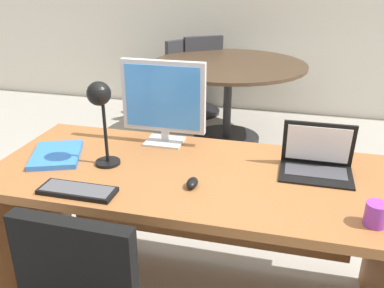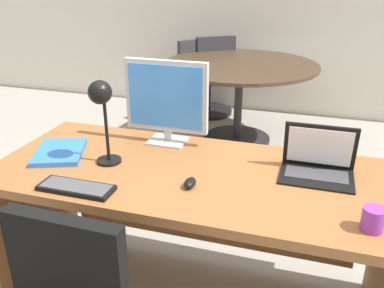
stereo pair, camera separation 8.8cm
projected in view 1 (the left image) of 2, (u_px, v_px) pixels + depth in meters
The scene contains 12 objects.
ground at pixel (234, 172), 3.60m from camera, with size 12.00×12.00×0.00m, color gray.
desk at pixel (192, 202), 2.08m from camera, with size 1.88×0.83×0.76m.
monitor at pixel (163, 99), 2.18m from camera, with size 0.45×0.16×0.45m.
laptop at pixel (317, 157), 1.95m from camera, with size 0.33×0.24×0.23m.
keyboard at pixel (77, 191), 1.77m from camera, with size 0.33×0.12×0.02m.
mouse at pixel (192, 183), 1.81m from camera, with size 0.05×0.09×0.04m.
desk_lamp at pixel (100, 105), 1.89m from camera, with size 0.12×0.14×0.42m.
book at pixel (56, 155), 2.10m from camera, with size 0.33×0.37×0.03m.
coffee_mug at pixel (377, 214), 1.54m from camera, with size 0.11×0.08×0.09m.
meeting_table at pixel (228, 82), 4.03m from camera, with size 1.48×1.48×0.79m.
meeting_chair_near at pixel (198, 83), 4.84m from camera, with size 0.64×0.65×0.94m.
meeting_chair_far at pixel (176, 86), 4.77m from camera, with size 0.65×0.65×0.92m.
Camera 1 is at (0.44, -1.70, 1.65)m, focal length 39.01 mm.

